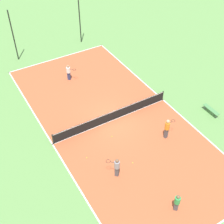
# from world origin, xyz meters

# --- Properties ---
(ground_plane) EXTENTS (80.00, 80.00, 0.00)m
(ground_plane) POSITION_xyz_m (0.00, 0.00, 0.00)
(ground_plane) COLOR #60934C
(court_surface) EXTENTS (10.35, 21.87, 0.02)m
(court_surface) POSITION_xyz_m (0.00, 0.00, 0.01)
(court_surface) COLOR #B75633
(court_surface) RESTS_ON ground_plane
(tennis_net) EXTENTS (10.15, 0.10, 0.96)m
(tennis_net) POSITION_xyz_m (0.00, 0.00, 0.51)
(tennis_net) COLOR black
(tennis_net) RESTS_ON court_surface
(bench) EXTENTS (0.36, 1.59, 0.45)m
(bench) POSITION_xyz_m (7.40, -3.38, 0.39)
(bench) COLOR #4C8C4C
(bench) RESTS_ON ground_plane
(player_near_white) EXTENTS (0.88, 0.91, 1.56)m
(player_near_white) POSITION_xyz_m (-0.59, 6.86, 0.91)
(player_near_white) COLOR navy
(player_near_white) RESTS_ON court_surface
(player_far_green) EXTENTS (0.51, 0.51, 1.43)m
(player_far_green) POSITION_xyz_m (-0.72, -8.83, 0.82)
(player_far_green) COLOR #4C4C51
(player_far_green) RESTS_ON court_surface
(player_center_orange) EXTENTS (0.97, 0.46, 1.77)m
(player_center_orange) POSITION_xyz_m (2.54, -3.68, 1.05)
(player_center_orange) COLOR #4C4C51
(player_center_orange) RESTS_ON court_surface
(player_baseline_gray) EXTENTS (0.87, 0.91, 1.63)m
(player_baseline_gray) POSITION_xyz_m (-2.49, -4.82, 0.96)
(player_baseline_gray) COLOR #4C4C51
(player_baseline_gray) RESTS_ON court_surface
(tennis_ball_midcourt) EXTENTS (0.07, 0.07, 0.07)m
(tennis_ball_midcourt) POSITION_xyz_m (-0.99, -4.52, 0.06)
(tennis_ball_midcourt) COLOR #CCE033
(tennis_ball_midcourt) RESTS_ON court_surface
(tennis_ball_left_sideline) EXTENTS (0.07, 0.07, 0.07)m
(tennis_ball_left_sideline) POSITION_xyz_m (-0.95, -1.58, 0.06)
(tennis_ball_left_sideline) COLOR #CCE033
(tennis_ball_left_sideline) RESTS_ON court_surface
(tennis_ball_right_alley) EXTENTS (0.07, 0.07, 0.07)m
(tennis_ball_right_alley) POSITION_xyz_m (-3.54, -2.47, 0.06)
(tennis_ball_right_alley) COLOR #CCE033
(tennis_ball_right_alley) RESTS_ON court_surface
(fence_post_back_left) EXTENTS (0.12, 0.12, 5.22)m
(fence_post_back_left) POSITION_xyz_m (-3.57, 12.76, 2.61)
(fence_post_back_left) COLOR black
(fence_post_back_left) RESTS_ON ground_plane
(fence_post_back_right) EXTENTS (0.12, 0.12, 5.22)m
(fence_post_back_right) POSITION_xyz_m (3.57, 12.76, 2.61)
(fence_post_back_right) COLOR black
(fence_post_back_right) RESTS_ON ground_plane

